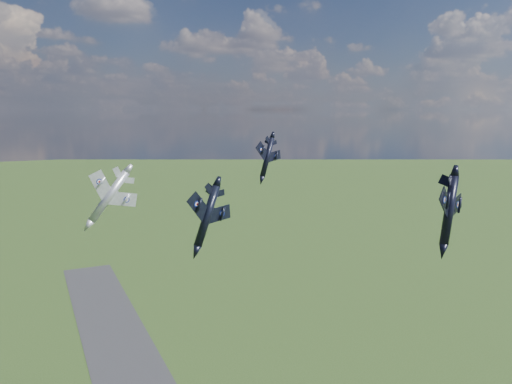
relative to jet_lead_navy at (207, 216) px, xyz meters
name	(u,v)px	position (x,y,z in m)	size (l,w,h in m)	color
jet_lead_navy	(207,216)	(0.00, 0.00, 0.00)	(11.00, 15.33, 3.17)	black
jet_right_navy	(449,210)	(31.80, -24.66, 2.85)	(10.82, 15.08, 3.12)	black
jet_high_navy	(267,157)	(21.01, 18.77, 7.96)	(8.94, 12.46, 2.58)	black
jet_left_silver	(109,196)	(-16.35, 2.20, 4.33)	(9.68, 13.50, 2.79)	#A8AAB3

